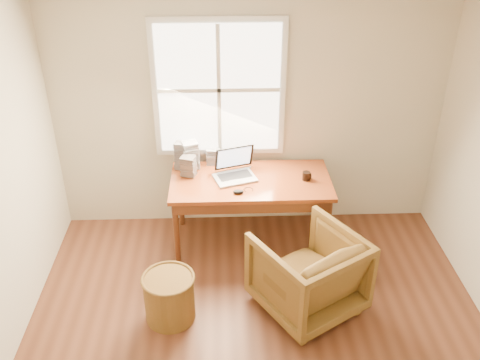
% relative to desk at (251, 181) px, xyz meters
% --- Properties ---
extents(room_shell, '(4.04, 4.54, 2.64)m').
position_rel_desk_xyz_m(room_shell, '(-0.02, -1.64, 0.59)').
color(room_shell, brown).
rests_on(room_shell, ground).
extents(desk, '(1.60, 0.80, 0.04)m').
position_rel_desk_xyz_m(desk, '(0.00, 0.00, 0.00)').
color(desk, brown).
rests_on(desk, room_shell).
extents(armchair, '(1.13, 1.13, 0.76)m').
position_rel_desk_xyz_m(armchair, '(0.45, -1.00, -0.35)').
color(armchair, brown).
rests_on(armchair, room_shell).
extents(wicker_stool, '(0.50, 0.50, 0.44)m').
position_rel_desk_xyz_m(wicker_stool, '(-0.76, -1.10, -0.51)').
color(wicker_stool, brown).
rests_on(wicker_stool, room_shell).
extents(laptop, '(0.45, 0.46, 0.27)m').
position_rel_desk_xyz_m(laptop, '(-0.16, 0.02, 0.15)').
color(laptop, '#A4A6AA').
rests_on(laptop, desk).
extents(mouse, '(0.11, 0.07, 0.03)m').
position_rel_desk_xyz_m(mouse, '(-0.13, -0.26, 0.04)').
color(mouse, black).
rests_on(mouse, desk).
extents(coffee_mug, '(0.09, 0.09, 0.09)m').
position_rel_desk_xyz_m(coffee_mug, '(0.55, -0.03, 0.06)').
color(coffee_mug, black).
rests_on(coffee_mug, desk).
extents(cd_stack_a, '(0.19, 0.18, 0.30)m').
position_rel_desk_xyz_m(cd_stack_a, '(-0.61, 0.26, 0.17)').
color(cd_stack_a, silver).
rests_on(cd_stack_a, desk).
extents(cd_stack_b, '(0.16, 0.15, 0.21)m').
position_rel_desk_xyz_m(cd_stack_b, '(-0.62, 0.12, 0.13)').
color(cd_stack_b, '#27282C').
rests_on(cd_stack_b, desk).
extents(cd_stack_c, '(0.15, 0.13, 0.29)m').
position_rel_desk_xyz_m(cd_stack_c, '(-0.70, 0.27, 0.17)').
color(cd_stack_c, '#999BA6').
rests_on(cd_stack_c, desk).
extents(cd_stack_d, '(0.15, 0.13, 0.17)m').
position_rel_desk_xyz_m(cd_stack_d, '(-0.37, 0.36, 0.11)').
color(cd_stack_d, '#AFB3BB').
rests_on(cd_stack_d, desk).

